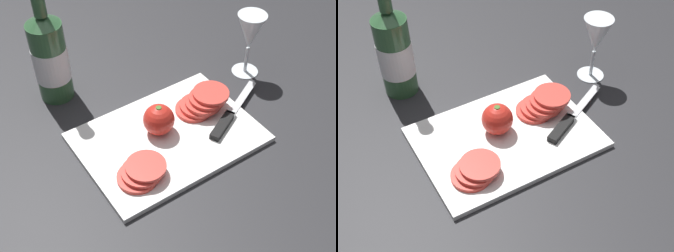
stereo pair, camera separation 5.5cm
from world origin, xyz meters
TOP-DOWN VIEW (x-y plane):
  - ground_plane at (0.00, 0.00)m, footprint 3.00×3.00m
  - cutting_board at (0.06, -0.02)m, footprint 0.40×0.28m
  - wine_bottle at (-0.08, 0.26)m, footprint 0.08×0.08m
  - wine_glass at (0.37, 0.07)m, footprint 0.07×0.07m
  - whole_tomato at (0.05, -0.00)m, footprint 0.07×0.07m
  - knife at (0.20, -0.06)m, footprint 0.22×0.12m
  - tomato_slice_stack_near at (0.18, 0.00)m, footprint 0.13×0.10m
  - tomato_slice_stack_far at (-0.05, -0.09)m, footprint 0.11×0.09m

SIDE VIEW (x-z plane):
  - ground_plane at x=0.00m, z-range 0.00..0.00m
  - cutting_board at x=0.06m, z-range 0.00..0.01m
  - knife at x=0.20m, z-range 0.01..0.03m
  - tomato_slice_stack_far at x=-0.05m, z-range 0.01..0.04m
  - tomato_slice_stack_near at x=0.18m, z-range 0.01..0.06m
  - whole_tomato at x=0.05m, z-range 0.01..0.08m
  - wine_bottle at x=-0.08m, z-range -0.05..0.28m
  - wine_glass at x=0.37m, z-range 0.03..0.20m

